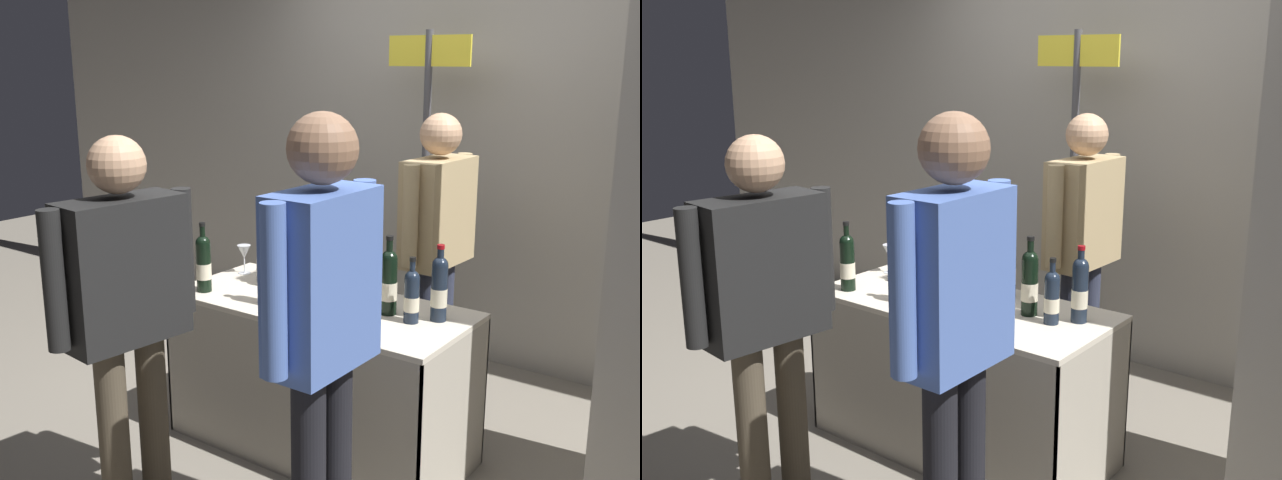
% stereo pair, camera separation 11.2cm
% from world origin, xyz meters
% --- Properties ---
extents(ground_plane, '(12.00, 12.00, 0.00)m').
position_xyz_m(ground_plane, '(0.00, 0.00, 0.00)').
color(ground_plane, gray).
extents(back_partition, '(7.53, 0.12, 2.60)m').
position_xyz_m(back_partition, '(0.00, 1.53, 1.30)').
color(back_partition, '#9E998E').
rests_on(back_partition, ground_plane).
extents(tasting_table, '(1.43, 0.64, 0.75)m').
position_xyz_m(tasting_table, '(0.00, 0.00, 0.51)').
color(tasting_table, beige).
rests_on(tasting_table, ground_plane).
extents(featured_wine_bottle, '(0.08, 0.08, 0.36)m').
position_xyz_m(featured_wine_bottle, '(-0.16, -0.16, 0.90)').
color(featured_wine_bottle, '#38230F').
rests_on(featured_wine_bottle, tasting_table).
extents(display_bottle_0, '(0.08, 0.08, 0.35)m').
position_xyz_m(display_bottle_0, '(-0.26, 0.07, 0.90)').
color(display_bottle_0, '#192333').
rests_on(display_bottle_0, tasting_table).
extents(display_bottle_1, '(0.07, 0.07, 0.34)m').
position_xyz_m(display_bottle_1, '(-0.56, -0.20, 0.89)').
color(display_bottle_1, black).
rests_on(display_bottle_1, tasting_table).
extents(display_bottle_2, '(0.08, 0.08, 0.34)m').
position_xyz_m(display_bottle_2, '(0.12, 0.20, 0.89)').
color(display_bottle_2, black).
rests_on(display_bottle_2, tasting_table).
extents(display_bottle_3, '(0.07, 0.07, 0.29)m').
position_xyz_m(display_bottle_3, '(0.48, 0.01, 0.87)').
color(display_bottle_3, '#192333').
rests_on(display_bottle_3, tasting_table).
extents(display_bottle_4, '(0.08, 0.08, 0.36)m').
position_xyz_m(display_bottle_4, '(0.34, 0.05, 0.90)').
color(display_bottle_4, black).
rests_on(display_bottle_4, tasting_table).
extents(display_bottle_5, '(0.08, 0.08, 0.31)m').
position_xyz_m(display_bottle_5, '(0.18, -0.13, 0.87)').
color(display_bottle_5, black).
rests_on(display_bottle_5, tasting_table).
extents(display_bottle_6, '(0.07, 0.07, 0.34)m').
position_xyz_m(display_bottle_6, '(0.56, 0.10, 0.89)').
color(display_bottle_6, '#192333').
rests_on(display_bottle_6, tasting_table).
extents(wine_glass_near_vendor, '(0.07, 0.07, 0.15)m').
position_xyz_m(wine_glass_near_vendor, '(-0.60, 0.15, 0.86)').
color(wine_glass_near_vendor, silver).
rests_on(wine_glass_near_vendor, tasting_table).
extents(wine_glass_mid, '(0.08, 0.08, 0.13)m').
position_xyz_m(wine_glass_mid, '(-0.07, -0.01, 0.84)').
color(wine_glass_mid, silver).
rests_on(wine_glass_mid, tasting_table).
extents(brochure_stand, '(0.15, 0.04, 0.12)m').
position_xyz_m(brochure_stand, '(-0.38, 0.09, 0.81)').
color(brochure_stand, silver).
rests_on(brochure_stand, tasting_table).
extents(vendor_presenter, '(0.23, 0.63, 1.59)m').
position_xyz_m(vendor_presenter, '(0.21, 0.77, 0.95)').
color(vendor_presenter, '#2D3347').
rests_on(vendor_presenter, ground_plane).
extents(taster_foreground_right, '(0.26, 0.64, 1.59)m').
position_xyz_m(taster_foreground_right, '(-0.26, -0.92, 0.96)').
color(taster_foreground_right, '#4C4233').
rests_on(taster_foreground_right, ground_plane).
extents(taster_foreground_left, '(0.23, 0.58, 1.70)m').
position_xyz_m(taster_foreground_left, '(0.57, -0.78, 1.02)').
color(taster_foreground_left, black).
rests_on(taster_foreground_left, ground_plane).
extents(booth_signpost, '(0.51, 0.04, 2.01)m').
position_xyz_m(booth_signpost, '(-0.08, 1.15, 1.24)').
color(booth_signpost, '#47474C').
rests_on(booth_signpost, ground_plane).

